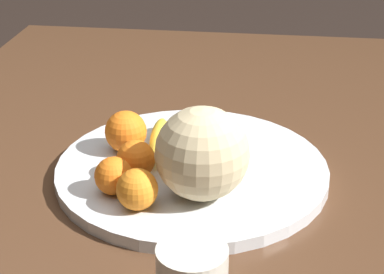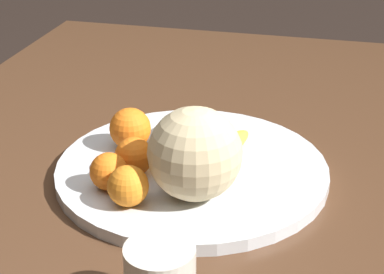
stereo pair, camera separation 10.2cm
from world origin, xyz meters
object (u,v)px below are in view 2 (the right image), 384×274
object	(u,v)px
melon	(195,154)
orange_front_right	(134,156)
orange_front_left	(128,186)
fruit_bowl	(192,169)
kitchen_table	(162,223)
orange_back_left	(109,171)
orange_mid_center	(130,128)
banana_bunch	(192,144)

from	to	relation	value
melon	orange_front_right	size ratio (longest dim) A/B	2.28
orange_front_left	fruit_bowl	bearing A→B (deg)	156.16
melon	kitchen_table	bearing A→B (deg)	-130.36
fruit_bowl	orange_front_right	bearing A→B (deg)	-58.63
fruit_bowl	melon	distance (m)	0.12
fruit_bowl	melon	xyz separation A→B (m)	(0.09, 0.03, 0.08)
orange_back_left	orange_mid_center	bearing A→B (deg)	-174.78
orange_front_left	orange_front_right	distance (m)	0.09
banana_bunch	orange_front_left	distance (m)	0.18
kitchen_table	melon	world-z (taller)	melon
kitchen_table	banana_bunch	xyz separation A→B (m)	(-0.07, 0.04, 0.12)
melon	orange_front_right	xyz separation A→B (m)	(-0.04, -0.11, -0.04)
fruit_bowl	orange_back_left	size ratio (longest dim) A/B	7.66
banana_bunch	melon	bearing A→B (deg)	-156.86
fruit_bowl	orange_back_left	xyz separation A→B (m)	(0.10, -0.10, 0.04)
fruit_bowl	orange_front_right	xyz separation A→B (m)	(0.05, -0.08, 0.04)
fruit_bowl	orange_front_left	bearing A→B (deg)	-23.84
orange_front_left	orange_front_right	world-z (taller)	same
melon	orange_front_left	distance (m)	0.11
fruit_bowl	orange_back_left	distance (m)	0.15
melon	orange_front_right	world-z (taller)	melon
fruit_bowl	banana_bunch	bearing A→B (deg)	-167.35
orange_mid_center	orange_back_left	distance (m)	0.14
orange_front_right	melon	bearing A→B (deg)	69.25
kitchen_table	fruit_bowl	size ratio (longest dim) A/B	3.73
fruit_bowl	banana_bunch	xyz separation A→B (m)	(-0.04, -0.01, 0.03)
kitchen_table	melon	bearing A→B (deg)	49.64
orange_front_right	orange_back_left	world-z (taller)	orange_front_right
orange_front_left	orange_mid_center	distance (m)	0.18
melon	orange_back_left	xyz separation A→B (m)	(0.01, -0.13, -0.04)
banana_bunch	orange_front_right	distance (m)	0.11
banana_bunch	orange_front_left	world-z (taller)	orange_front_left
fruit_bowl	orange_front_right	world-z (taller)	orange_front_right
fruit_bowl	orange_front_left	world-z (taller)	orange_front_left
orange_front_left	orange_back_left	distance (m)	0.06
orange_front_right	orange_mid_center	distance (m)	0.09
orange_front_left	kitchen_table	bearing A→B (deg)	171.66
orange_mid_center	orange_back_left	size ratio (longest dim) A/B	1.22
kitchen_table	orange_back_left	distance (m)	0.16
banana_bunch	orange_mid_center	distance (m)	0.11
fruit_bowl	orange_back_left	world-z (taller)	orange_back_left
kitchen_table	melon	size ratio (longest dim) A/B	11.83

